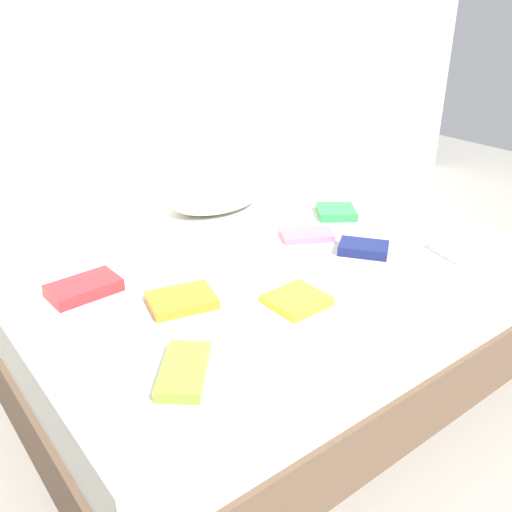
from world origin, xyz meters
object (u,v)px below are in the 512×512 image
object	(u,v)px
textbook_orange	(182,300)
textbook_pink	(307,235)
textbook_green	(336,212)
textbook_lime	(184,370)
textbook_white	(467,247)
pillow	(216,197)
textbook_yellow	(297,300)
textbook_navy	(363,248)
textbook_red	(84,288)
bed	(263,310)

from	to	relation	value
textbook_orange	textbook_pink	world-z (taller)	textbook_orange
textbook_pink	textbook_green	size ratio (longest dim) A/B	1.24
textbook_pink	textbook_lime	distance (m)	1.03
textbook_lime	textbook_white	bearing A→B (deg)	-50.35
pillow	textbook_pink	world-z (taller)	pillow
textbook_lime	textbook_green	bearing A→B (deg)	-23.01
textbook_yellow	textbook_navy	bearing A→B (deg)	14.40
textbook_yellow	textbook_navy	xyz separation A→B (m)	(0.48, 0.14, 0.01)
textbook_green	textbook_yellow	bearing A→B (deg)	161.18
textbook_yellow	textbook_white	xyz separation A→B (m)	(0.81, -0.12, 0.01)
textbook_navy	textbook_white	bearing A→B (deg)	15.45
textbook_white	textbook_red	world-z (taller)	textbook_white
pillow	textbook_white	xyz separation A→B (m)	(0.53, -1.02, -0.04)
textbook_white	textbook_red	xyz separation A→B (m)	(-1.35, 0.63, -0.00)
textbook_green	textbook_orange	bearing A→B (deg)	139.67
textbook_red	textbook_green	size ratio (longest dim) A/B	1.38
bed	textbook_pink	world-z (taller)	textbook_pink
textbook_yellow	textbook_white	distance (m)	0.82
textbook_yellow	textbook_pink	distance (m)	0.56
bed	textbook_orange	world-z (taller)	textbook_orange
textbook_orange	textbook_yellow	bearing A→B (deg)	-23.32
bed	textbook_navy	bearing A→B (deg)	-33.38
textbook_navy	textbook_lime	distance (m)	1.01
bed	pillow	xyz separation A→B (m)	(0.14, 0.54, 0.32)
textbook_yellow	textbook_lime	size ratio (longest dim) A/B	0.78
textbook_white	textbook_pink	world-z (taller)	textbook_white
textbook_yellow	textbook_orange	world-z (taller)	textbook_orange
textbook_white	textbook_green	world-z (taller)	textbook_white
textbook_orange	textbook_red	bearing A→B (deg)	144.34
pillow	textbook_pink	size ratio (longest dim) A/B	2.17
textbook_pink	textbook_lime	world-z (taller)	textbook_lime
textbook_navy	textbook_orange	size ratio (longest dim) A/B	0.88
bed	pillow	world-z (taller)	pillow
bed	textbook_yellow	bearing A→B (deg)	-111.49
bed	textbook_white	bearing A→B (deg)	-35.68
textbook_pink	textbook_green	bearing A→B (deg)	49.15
textbook_navy	textbook_green	world-z (taller)	textbook_navy
textbook_yellow	textbook_white	bearing A→B (deg)	-9.87
bed	textbook_navy	distance (m)	0.49
textbook_navy	textbook_pink	bearing A→B (deg)	161.48
textbook_orange	textbook_green	xyz separation A→B (m)	(0.99, 0.25, 0.00)
bed	textbook_navy	size ratio (longest dim) A/B	10.30
textbook_white	textbook_orange	xyz separation A→B (m)	(-1.12, 0.36, -0.01)
pillow	textbook_yellow	xyz separation A→B (m)	(-0.28, -0.90, -0.05)
textbook_green	textbook_pink	bearing A→B (deg)	145.64
textbook_yellow	textbook_lime	bearing A→B (deg)	-170.56
bed	textbook_white	size ratio (longest dim) A/B	8.97
textbook_red	bed	bearing A→B (deg)	-14.92
pillow	textbook_white	size ratio (longest dim) A/B	2.11
textbook_lime	textbook_red	bearing A→B (deg)	44.26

